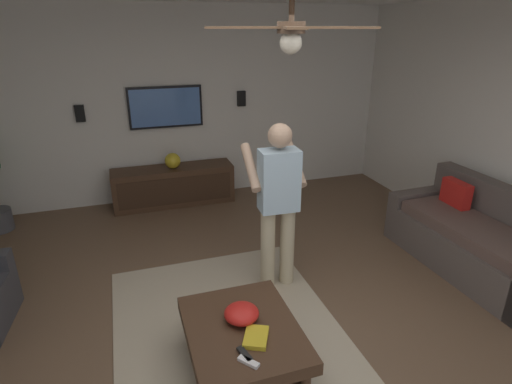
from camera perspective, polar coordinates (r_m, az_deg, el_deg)
ground_plane at (r=3.65m, az=1.65°, el=-19.92°), size 8.25×8.25×0.00m
wall_back_tv at (r=6.21m, az=-9.40°, el=11.64°), size 0.10×6.20×2.72m
area_rug at (r=3.58m, az=-2.74°, el=-20.83°), size 2.91×1.87×0.01m
couch at (r=5.00m, az=28.09°, el=-5.90°), size 1.92×0.91×0.87m
coffee_table at (r=3.24m, az=-1.82°, el=-19.37°), size 1.00×0.80×0.40m
media_console at (r=6.13m, az=-11.18°, el=0.86°), size 0.45×1.70×0.55m
tv at (r=6.08m, az=-12.25°, el=11.27°), size 0.05×1.02×0.57m
person_standing at (r=3.90m, az=3.02°, el=-0.78°), size 0.55×0.55×1.64m
bowl at (r=3.20m, az=-1.99°, el=-16.25°), size 0.26×0.26×0.12m
remote_white at (r=2.91m, az=-1.03°, el=-22.20°), size 0.14×0.13×0.02m
remote_black at (r=2.95m, az=-1.54°, el=-21.31°), size 0.16×0.08×0.02m
book at (r=3.07m, az=-0.00°, el=-19.23°), size 0.27×0.24×0.04m
vase_round at (r=5.98m, az=-11.33°, el=4.22°), size 0.22×0.22×0.22m
wall_speaker_left at (r=6.29m, az=-2.01°, el=12.65°), size 0.06×0.12×0.22m
wall_speaker_right at (r=6.08m, az=-22.94°, el=9.85°), size 0.06×0.12×0.22m
ceiling_fan at (r=3.13m, az=4.84°, el=21.01°), size 1.15×1.18×0.46m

